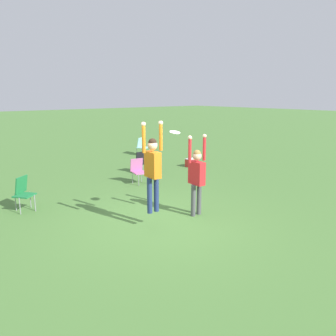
{
  "coord_description": "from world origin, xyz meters",
  "views": [
    {
      "loc": [
        -4.74,
        -6.01,
        3.1
      ],
      "look_at": [
        0.32,
        0.12,
        1.3
      ],
      "focal_mm": 35.0,
      "sensor_mm": 36.0,
      "label": 1
    }
  ],
  "objects_px": {
    "frisbee": "(175,132)",
    "camping_chair_0": "(23,191)",
    "person_jumping": "(153,165)",
    "person_defending": "(197,173)",
    "camping_chair_2": "(143,160)",
    "cooler_box": "(191,162)",
    "camping_chair_1": "(142,145)",
    "camping_chair_3": "(138,169)"
  },
  "relations": [
    {
      "from": "frisbee",
      "to": "camping_chair_0",
      "type": "relative_size",
      "value": 0.28
    },
    {
      "from": "camping_chair_0",
      "to": "camping_chair_3",
      "type": "bearing_deg",
      "value": 146.28
    },
    {
      "from": "camping_chair_1",
      "to": "cooler_box",
      "type": "bearing_deg",
      "value": 60.46
    },
    {
      "from": "person_jumping",
      "to": "cooler_box",
      "type": "distance_m",
      "value": 6.94
    },
    {
      "from": "camping_chair_0",
      "to": "camping_chair_3",
      "type": "height_order",
      "value": "camping_chair_0"
    },
    {
      "from": "person_defending",
      "to": "camping_chair_1",
      "type": "height_order",
      "value": "person_defending"
    },
    {
      "from": "person_jumping",
      "to": "person_defending",
      "type": "height_order",
      "value": "person_jumping"
    },
    {
      "from": "camping_chair_0",
      "to": "person_defending",
      "type": "bearing_deg",
      "value": 97.66
    },
    {
      "from": "camping_chair_3",
      "to": "person_defending",
      "type": "bearing_deg",
      "value": 93.52
    },
    {
      "from": "frisbee",
      "to": "cooler_box",
      "type": "distance_m",
      "value": 6.62
    },
    {
      "from": "camping_chair_0",
      "to": "camping_chair_3",
      "type": "distance_m",
      "value": 3.99
    },
    {
      "from": "camping_chair_2",
      "to": "camping_chair_0",
      "type": "bearing_deg",
      "value": 15.53
    },
    {
      "from": "person_defending",
      "to": "frisbee",
      "type": "relative_size",
      "value": 8.27
    },
    {
      "from": "person_defending",
      "to": "camping_chair_0",
      "type": "distance_m",
      "value": 4.71
    },
    {
      "from": "camping_chair_1",
      "to": "frisbee",
      "type": "bearing_deg",
      "value": 30.27
    },
    {
      "from": "camping_chair_3",
      "to": "camping_chair_1",
      "type": "bearing_deg",
      "value": -112.75
    },
    {
      "from": "camping_chair_1",
      "to": "camping_chair_0",
      "type": "bearing_deg",
      "value": 3.71
    },
    {
      "from": "frisbee",
      "to": "camping_chair_0",
      "type": "distance_m",
      "value": 4.48
    },
    {
      "from": "camping_chair_1",
      "to": "camping_chair_3",
      "type": "distance_m",
      "value": 5.61
    },
    {
      "from": "cooler_box",
      "to": "camping_chair_0",
      "type": "bearing_deg",
      "value": -171.41
    },
    {
      "from": "person_defending",
      "to": "camping_chair_2",
      "type": "bearing_deg",
      "value": 164.58
    },
    {
      "from": "person_defending",
      "to": "camping_chair_0",
      "type": "relative_size",
      "value": 2.28
    },
    {
      "from": "camping_chair_0",
      "to": "camping_chair_2",
      "type": "distance_m",
      "value": 5.19
    },
    {
      "from": "person_defending",
      "to": "camping_chair_2",
      "type": "xyz_separation_m",
      "value": [
        1.64,
        4.72,
        -0.6
      ]
    },
    {
      "from": "person_jumping",
      "to": "camping_chair_2",
      "type": "height_order",
      "value": "person_jumping"
    },
    {
      "from": "cooler_box",
      "to": "camping_chair_1",
      "type": "bearing_deg",
      "value": 90.21
    },
    {
      "from": "person_defending",
      "to": "camping_chair_1",
      "type": "bearing_deg",
      "value": 157.68
    },
    {
      "from": "frisbee",
      "to": "camping_chair_2",
      "type": "relative_size",
      "value": 0.3
    },
    {
      "from": "person_defending",
      "to": "camping_chair_2",
      "type": "relative_size",
      "value": 2.47
    },
    {
      "from": "person_defending",
      "to": "camping_chair_1",
      "type": "relative_size",
      "value": 2.38
    },
    {
      "from": "camping_chair_1",
      "to": "camping_chair_3",
      "type": "relative_size",
      "value": 1.01
    },
    {
      "from": "camping_chair_2",
      "to": "frisbee",
      "type": "bearing_deg",
      "value": 62.83
    },
    {
      "from": "person_jumping",
      "to": "camping_chair_3",
      "type": "xyz_separation_m",
      "value": [
        1.96,
        3.48,
        -1.0
      ]
    },
    {
      "from": "frisbee",
      "to": "camping_chair_3",
      "type": "relative_size",
      "value": 0.29
    },
    {
      "from": "frisbee",
      "to": "person_defending",
      "type": "bearing_deg",
      "value": -8.03
    },
    {
      "from": "person_defending",
      "to": "frisbee",
      "type": "xyz_separation_m",
      "value": [
        -0.66,
        0.09,
        1.09
      ]
    },
    {
      "from": "person_defending",
      "to": "frisbee",
      "type": "distance_m",
      "value": 1.28
    },
    {
      "from": "person_defending",
      "to": "camping_chair_3",
      "type": "height_order",
      "value": "person_defending"
    },
    {
      "from": "camping_chair_0",
      "to": "camping_chair_1",
      "type": "distance_m",
      "value": 8.75
    },
    {
      "from": "person_jumping",
      "to": "cooler_box",
      "type": "relative_size",
      "value": 4.48
    },
    {
      "from": "person_defending",
      "to": "camping_chair_2",
      "type": "height_order",
      "value": "person_defending"
    },
    {
      "from": "camping_chair_2",
      "to": "camping_chair_3",
      "type": "height_order",
      "value": "camping_chair_3"
    }
  ]
}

